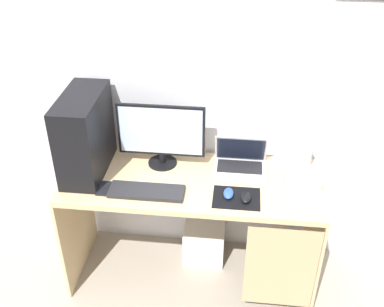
{
  "coord_description": "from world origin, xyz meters",
  "views": [
    {
      "loc": [
        0.24,
        -2.18,
        2.38
      ],
      "look_at": [
        0.0,
        0.0,
        0.95
      ],
      "focal_mm": 43.72,
      "sensor_mm": 36.0,
      "label": 1
    }
  ],
  "objects_px": {
    "subwoofer": "(205,240)",
    "speaker": "(305,157)",
    "pc_tower": "(85,134)",
    "mouse_right": "(246,197)",
    "mouse_left": "(228,193)",
    "projector": "(303,178)",
    "cell_phone": "(105,188)",
    "keyboard": "(147,191)",
    "laptop": "(240,162)",
    "monitor": "(161,134)"
  },
  "relations": [
    {
      "from": "cell_phone",
      "to": "subwoofer",
      "type": "xyz_separation_m",
      "value": [
        0.55,
        0.32,
        -0.64
      ]
    },
    {
      "from": "monitor",
      "to": "projector",
      "type": "bearing_deg",
      "value": -7.65
    },
    {
      "from": "laptop",
      "to": "pc_tower",
      "type": "bearing_deg",
      "value": -172.84
    },
    {
      "from": "speaker",
      "to": "projector",
      "type": "relative_size",
      "value": 0.85
    },
    {
      "from": "subwoofer",
      "to": "keyboard",
      "type": "bearing_deg",
      "value": -132.54
    },
    {
      "from": "laptop",
      "to": "speaker",
      "type": "relative_size",
      "value": 1.82
    },
    {
      "from": "monitor",
      "to": "subwoofer",
      "type": "bearing_deg",
      "value": 8.51
    },
    {
      "from": "speaker",
      "to": "mouse_left",
      "type": "height_order",
      "value": "speaker"
    },
    {
      "from": "monitor",
      "to": "keyboard",
      "type": "relative_size",
      "value": 1.23
    },
    {
      "from": "pc_tower",
      "to": "keyboard",
      "type": "bearing_deg",
      "value": -26.68
    },
    {
      "from": "speaker",
      "to": "subwoofer",
      "type": "height_order",
      "value": "speaker"
    },
    {
      "from": "speaker",
      "to": "cell_phone",
      "type": "distance_m",
      "value": 1.18
    },
    {
      "from": "keyboard",
      "to": "cell_phone",
      "type": "distance_m",
      "value": 0.24
    },
    {
      "from": "subwoofer",
      "to": "speaker",
      "type": "bearing_deg",
      "value": 0.9
    },
    {
      "from": "pc_tower",
      "to": "mouse_right",
      "type": "xyz_separation_m",
      "value": [
        0.93,
        -0.2,
        -0.22
      ]
    },
    {
      "from": "laptop",
      "to": "projector",
      "type": "height_order",
      "value": "laptop"
    },
    {
      "from": "monitor",
      "to": "keyboard",
      "type": "xyz_separation_m",
      "value": [
        -0.04,
        -0.29,
        -0.2
      ]
    },
    {
      "from": "keyboard",
      "to": "subwoofer",
      "type": "relative_size",
      "value": 1.56
    },
    {
      "from": "pc_tower",
      "to": "cell_phone",
      "type": "height_order",
      "value": "pc_tower"
    },
    {
      "from": "speaker",
      "to": "mouse_left",
      "type": "relative_size",
      "value": 1.77
    },
    {
      "from": "keyboard",
      "to": "subwoofer",
      "type": "xyz_separation_m",
      "value": [
        0.3,
        0.33,
        -0.65
      ]
    },
    {
      "from": "pc_tower",
      "to": "mouse_left",
      "type": "relative_size",
      "value": 5.04
    },
    {
      "from": "mouse_left",
      "to": "mouse_right",
      "type": "relative_size",
      "value": 1.0
    },
    {
      "from": "keyboard",
      "to": "mouse_right",
      "type": "relative_size",
      "value": 4.38
    },
    {
      "from": "projector",
      "to": "cell_phone",
      "type": "xyz_separation_m",
      "value": [
        -1.11,
        -0.17,
        -0.04
      ]
    },
    {
      "from": "speaker",
      "to": "keyboard",
      "type": "distance_m",
      "value": 0.96
    },
    {
      "from": "speaker",
      "to": "mouse_right",
      "type": "height_order",
      "value": "speaker"
    },
    {
      "from": "pc_tower",
      "to": "projector",
      "type": "xyz_separation_m",
      "value": [
        1.25,
        -0.01,
        -0.19
      ]
    },
    {
      "from": "pc_tower",
      "to": "cell_phone",
      "type": "relative_size",
      "value": 3.72
    },
    {
      "from": "projector",
      "to": "speaker",
      "type": "bearing_deg",
      "value": 82.87
    },
    {
      "from": "subwoofer",
      "to": "cell_phone",
      "type": "bearing_deg",
      "value": -149.5
    },
    {
      "from": "pc_tower",
      "to": "mouse_left",
      "type": "distance_m",
      "value": 0.89
    },
    {
      "from": "pc_tower",
      "to": "keyboard",
      "type": "xyz_separation_m",
      "value": [
        0.39,
        -0.19,
        -0.23
      ]
    },
    {
      "from": "keyboard",
      "to": "subwoofer",
      "type": "distance_m",
      "value": 0.79
    },
    {
      "from": "mouse_left",
      "to": "subwoofer",
      "type": "relative_size",
      "value": 0.36
    },
    {
      "from": "mouse_right",
      "to": "monitor",
      "type": "bearing_deg",
      "value": 149.76
    },
    {
      "from": "pc_tower",
      "to": "laptop",
      "type": "relative_size",
      "value": 1.57
    },
    {
      "from": "pc_tower",
      "to": "speaker",
      "type": "bearing_deg",
      "value": 6.58
    },
    {
      "from": "pc_tower",
      "to": "keyboard",
      "type": "distance_m",
      "value": 0.49
    },
    {
      "from": "pc_tower",
      "to": "speaker",
      "type": "relative_size",
      "value": 2.85
    },
    {
      "from": "laptop",
      "to": "speaker",
      "type": "xyz_separation_m",
      "value": [
        0.38,
        0.03,
        0.04
      ]
    },
    {
      "from": "speaker",
      "to": "cell_phone",
      "type": "xyz_separation_m",
      "value": [
        -1.13,
        -0.33,
        -0.08
      ]
    },
    {
      "from": "pc_tower",
      "to": "speaker",
      "type": "height_order",
      "value": "pc_tower"
    },
    {
      "from": "projector",
      "to": "mouse_left",
      "type": "bearing_deg",
      "value": -158.85
    },
    {
      "from": "speaker",
      "to": "keyboard",
      "type": "height_order",
      "value": "speaker"
    },
    {
      "from": "laptop",
      "to": "mouse_left",
      "type": "height_order",
      "value": "laptop"
    },
    {
      "from": "laptop",
      "to": "subwoofer",
      "type": "height_order",
      "value": "laptop"
    },
    {
      "from": "projector",
      "to": "mouse_right",
      "type": "xyz_separation_m",
      "value": [
        -0.32,
        -0.19,
        -0.03
      ]
    },
    {
      "from": "keyboard",
      "to": "mouse_left",
      "type": "distance_m",
      "value": 0.46
    },
    {
      "from": "laptop",
      "to": "monitor",
      "type": "bearing_deg",
      "value": -178.28
    }
  ]
}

